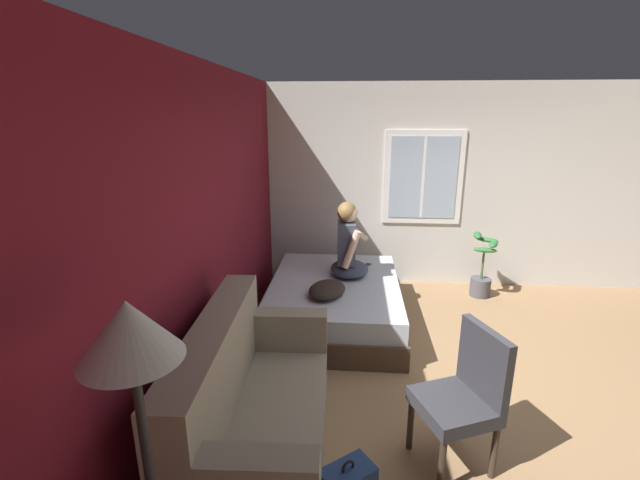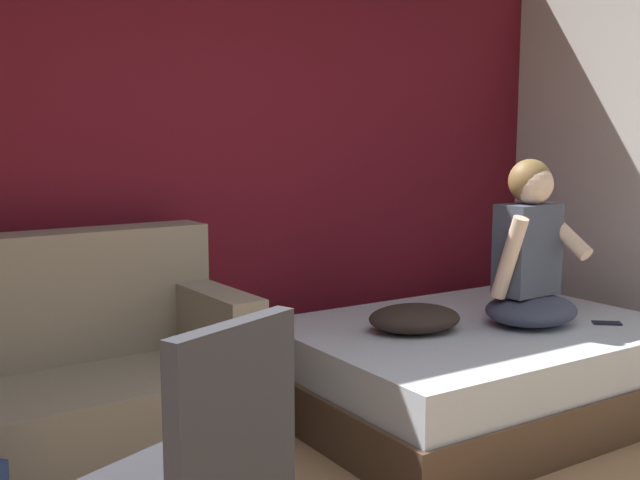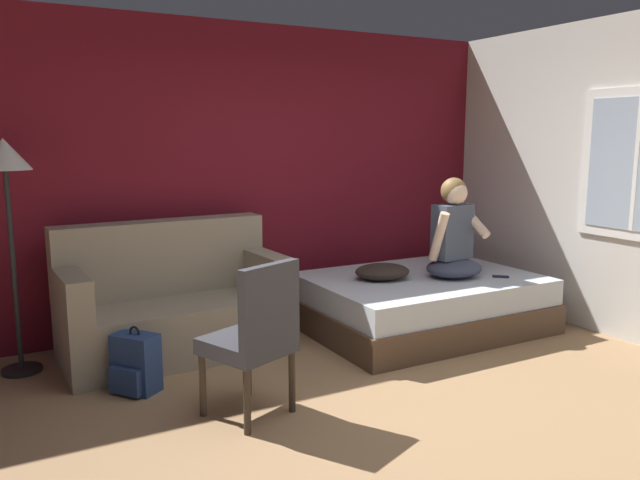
% 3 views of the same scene
% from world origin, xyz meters
% --- Properties ---
extents(ground_plane, '(40.00, 40.00, 0.00)m').
position_xyz_m(ground_plane, '(0.00, 0.00, 0.00)').
color(ground_plane, '#93704C').
extents(wall_back_accent, '(10.19, 0.16, 2.70)m').
position_xyz_m(wall_back_accent, '(0.00, 2.56, 1.35)').
color(wall_back_accent, maroon).
rests_on(wall_back_accent, ground).
extents(wall_side_with_window, '(0.19, 6.35, 2.70)m').
position_xyz_m(wall_side_with_window, '(2.68, 0.01, 1.35)').
color(wall_side_with_window, silver).
rests_on(wall_side_with_window, ground).
extents(bed, '(2.02, 1.48, 0.48)m').
position_xyz_m(bed, '(1.30, 1.51, 0.24)').
color(bed, '#4C3828').
rests_on(bed, ground).
extents(couch, '(1.73, 0.89, 1.04)m').
position_xyz_m(couch, '(-0.83, 1.96, 0.39)').
color(couch, gray).
rests_on(couch, ground).
extents(side_chair, '(0.60, 0.60, 0.98)m').
position_xyz_m(side_chair, '(-0.70, 0.56, 0.53)').
color(side_chair, '#382D23').
rests_on(side_chair, ground).
extents(person_seated, '(0.54, 0.46, 0.88)m').
position_xyz_m(person_seated, '(1.53, 1.37, 0.84)').
color(person_seated, '#383D51').
rests_on(person_seated, bed).
extents(throw_pillow, '(0.56, 0.48, 0.14)m').
position_xyz_m(throw_pillow, '(0.92, 1.57, 0.55)').
color(throw_pillow, '#2D231E').
rests_on(throw_pillow, bed).
extents(cell_phone, '(0.15, 0.14, 0.01)m').
position_xyz_m(cell_phone, '(1.88, 1.14, 0.48)').
color(cell_phone, black).
rests_on(cell_phone, bed).
extents(floor_lamp, '(0.36, 0.36, 1.70)m').
position_xyz_m(floor_lamp, '(-1.93, 2.07, 1.43)').
color(floor_lamp, black).
rests_on(floor_lamp, ground).
extents(potted_plant, '(0.39, 0.37, 0.85)m').
position_xyz_m(potted_plant, '(2.16, -0.37, 0.30)').
color(potted_plant, '#4C4C51').
rests_on(potted_plant, ground).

